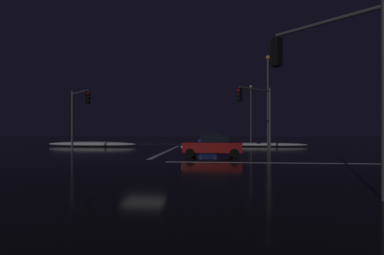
% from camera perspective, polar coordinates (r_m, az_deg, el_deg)
% --- Properties ---
extents(ground, '(120.00, 120.00, 0.10)m').
position_cam_1_polar(ground, '(18.71, -9.12, -6.59)').
color(ground, black).
extents(stop_line_north, '(0.35, 15.09, 0.01)m').
position_cam_1_polar(stop_line_north, '(27.28, -4.68, -4.46)').
color(stop_line_north, white).
rests_on(stop_line_north, ground).
extents(centre_line_ns, '(22.00, 0.15, 0.01)m').
position_cam_1_polar(centre_line_ns, '(38.75, -1.86, -3.19)').
color(centre_line_ns, yellow).
rests_on(centre_line_ns, ground).
extents(crosswalk_bar_east, '(15.09, 0.40, 0.01)m').
position_cam_1_polar(crosswalk_bar_east, '(18.70, 18.54, -6.43)').
color(crosswalk_bar_east, white).
rests_on(crosswalk_bar_east, ground).
extents(snow_bank_left_curb, '(10.15, 1.50, 0.55)m').
position_cam_1_polar(snow_bank_left_curb, '(35.60, -18.51, -3.01)').
color(snow_bank_left_curb, white).
rests_on(snow_bank_left_curb, ground).
extents(snow_bank_right_curb, '(9.95, 1.50, 0.42)m').
position_cam_1_polar(snow_bank_right_curb, '(34.68, 13.27, -3.19)').
color(snow_bank_right_curb, white).
rests_on(snow_bank_right_curb, ground).
extents(sedan_blue, '(2.02, 4.33, 1.57)m').
position_cam_1_polar(sedan_blue, '(29.61, 3.12, -2.58)').
color(sedan_blue, navy).
rests_on(sedan_blue, ground).
extents(sedan_gray, '(2.02, 4.33, 1.57)m').
position_cam_1_polar(sedan_gray, '(36.33, 3.27, -2.13)').
color(sedan_gray, slate).
rests_on(sedan_gray, ground).
extents(sedan_black, '(2.02, 4.33, 1.57)m').
position_cam_1_polar(sedan_black, '(42.06, 3.86, -1.86)').
color(sedan_black, black).
rests_on(sedan_black, ground).
extents(sedan_green, '(2.02, 4.33, 1.57)m').
position_cam_1_polar(sedan_green, '(47.53, 4.08, -1.67)').
color(sedan_green, '#14512D').
rests_on(sedan_green, ground).
extents(sedan_white, '(2.02, 4.33, 1.57)m').
position_cam_1_polar(sedan_white, '(54.13, 4.16, -1.49)').
color(sedan_white, silver).
rests_on(sedan_white, ground).
extents(sedan_orange, '(2.02, 4.33, 1.57)m').
position_cam_1_polar(sedan_orange, '(59.60, 4.14, -1.37)').
color(sedan_orange, '#C66014').
rests_on(sedan_orange, ground).
extents(sedan_red_crossing, '(4.33, 2.02, 1.57)m').
position_cam_1_polar(sedan_red_crossing, '(21.86, 3.98, -3.43)').
color(sedan_red_crossing, maroon).
rests_on(sedan_red_crossing, ground).
extents(traffic_signal_nw, '(3.04, 3.04, 5.59)m').
position_cam_1_polar(traffic_signal_nw, '(28.87, -20.75, 3.45)').
color(traffic_signal_nw, '#4C4C51').
rests_on(traffic_signal_nw, ground).
extents(traffic_signal_se, '(2.83, 2.83, 5.81)m').
position_cam_1_polar(traffic_signal_se, '(10.79, 24.65, 10.25)').
color(traffic_signal_se, '#4C4C51').
rests_on(traffic_signal_se, ground).
extents(traffic_signal_ne, '(3.22, 3.22, 5.68)m').
position_cam_1_polar(traffic_signal_ne, '(26.23, 12.27, 3.97)').
color(traffic_signal_ne, '#4C4C51').
rests_on(traffic_signal_ne, ground).
extents(streetlamp_right_far, '(0.44, 0.44, 8.96)m').
position_cam_1_polar(streetlamp_right_far, '(48.84, 11.15, 3.50)').
color(streetlamp_right_far, '#424247').
rests_on(streetlamp_right_far, ground).
extents(streetlamp_right_near, '(0.44, 0.44, 9.84)m').
position_cam_1_polar(streetlamp_right_near, '(33.08, 14.25, 6.04)').
color(streetlamp_right_near, '#424247').
rests_on(streetlamp_right_near, ground).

